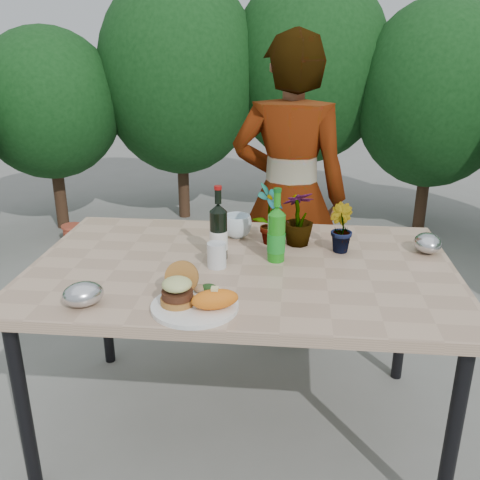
# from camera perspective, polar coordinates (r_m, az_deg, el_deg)

# --- Properties ---
(ground) EXTENTS (80.00, 80.00, 0.00)m
(ground) POSITION_cam_1_polar(r_m,az_deg,el_deg) (2.43, 0.20, -19.08)
(ground) COLOR slate
(ground) RESTS_ON ground
(patio_table) EXTENTS (1.60, 1.00, 0.75)m
(patio_table) POSITION_cam_1_polar(r_m,az_deg,el_deg) (2.06, 0.22, -4.10)
(patio_table) COLOR tan
(patio_table) RESTS_ON ground
(shrub_hedge) EXTENTS (6.80, 5.15, 2.14)m
(shrub_hedge) POSITION_cam_1_polar(r_m,az_deg,el_deg) (3.62, 8.91, 13.84)
(shrub_hedge) COLOR #382316
(shrub_hedge) RESTS_ON ground
(dinner_plate) EXTENTS (0.28, 0.28, 0.01)m
(dinner_plate) POSITION_cam_1_polar(r_m,az_deg,el_deg) (1.72, -4.84, -7.05)
(dinner_plate) COLOR white
(dinner_plate) RESTS_ON patio_table
(burger_stack) EXTENTS (0.11, 0.16, 0.11)m
(burger_stack) POSITION_cam_1_polar(r_m,az_deg,el_deg) (1.72, -6.59, -5.09)
(burger_stack) COLOR #B7722D
(burger_stack) RESTS_ON dinner_plate
(sweet_potato) EXTENTS (0.17, 0.12, 0.06)m
(sweet_potato) POSITION_cam_1_polar(r_m,az_deg,el_deg) (1.67, -2.69, -6.33)
(sweet_potato) COLOR orange
(sweet_potato) RESTS_ON dinner_plate
(grilled_veg) EXTENTS (0.08, 0.05, 0.03)m
(grilled_veg) POSITION_cam_1_polar(r_m,az_deg,el_deg) (1.79, -3.78, -5.13)
(grilled_veg) COLOR olive
(grilled_veg) RESTS_ON dinner_plate
(wine_bottle) EXTENTS (0.07, 0.07, 0.29)m
(wine_bottle) POSITION_cam_1_polar(r_m,az_deg,el_deg) (2.05, -2.30, 0.82)
(wine_bottle) COLOR black
(wine_bottle) RESTS_ON patio_table
(sparkling_water) EXTENTS (0.07, 0.07, 0.29)m
(sparkling_water) POSITION_cam_1_polar(r_m,az_deg,el_deg) (2.04, 3.90, 0.56)
(sparkling_water) COLOR #1C8317
(sparkling_water) RESTS_ON patio_table
(plastic_cup) EXTENTS (0.07, 0.07, 0.09)m
(plastic_cup) POSITION_cam_1_polar(r_m,az_deg,el_deg) (2.00, -2.49, -1.62)
(plastic_cup) COLOR silver
(plastic_cup) RESTS_ON patio_table
(seedling_left) EXTENTS (0.15, 0.16, 0.26)m
(seedling_left) POSITION_cam_1_polar(r_m,az_deg,el_deg) (2.20, 3.16, 2.74)
(seedling_left) COLOR #286021
(seedling_left) RESTS_ON patio_table
(seedling_mid) EXTENTS (0.13, 0.14, 0.19)m
(seedling_mid) POSITION_cam_1_polar(r_m,az_deg,el_deg) (2.17, 10.64, 1.27)
(seedling_mid) COLOR #2A5A1F
(seedling_mid) RESTS_ON patio_table
(seedling_right) EXTENTS (0.17, 0.17, 0.23)m
(seedling_right) POSITION_cam_1_polar(r_m,az_deg,el_deg) (2.21, 6.27, 2.34)
(seedling_right) COLOR #266121
(seedling_right) RESTS_ON patio_table
(blue_bowl) EXTENTS (0.16, 0.16, 0.10)m
(blue_bowl) POSITION_cam_1_polar(r_m,az_deg,el_deg) (2.30, -0.31, 1.48)
(blue_bowl) COLOR silver
(blue_bowl) RESTS_ON patio_table
(foil_packet_left) EXTENTS (0.17, 0.16, 0.08)m
(foil_packet_left) POSITION_cam_1_polar(r_m,az_deg,el_deg) (1.79, -16.40, -5.56)
(foil_packet_left) COLOR silver
(foil_packet_left) RESTS_ON patio_table
(foil_packet_right) EXTENTS (0.11, 0.14, 0.08)m
(foil_packet_right) POSITION_cam_1_polar(r_m,az_deg,el_deg) (2.26, 19.37, -0.30)
(foil_packet_right) COLOR silver
(foil_packet_right) RESTS_ON patio_table
(person) EXTENTS (0.61, 0.43, 1.60)m
(person) POSITION_cam_1_polar(r_m,az_deg,el_deg) (2.72, 5.27, 4.57)
(person) COLOR #935C49
(person) RESTS_ON ground
(terracotta_pot) EXTENTS (0.17, 0.17, 0.14)m
(terracotta_pot) POSITION_cam_1_polar(r_m,az_deg,el_deg) (4.54, -17.41, 0.72)
(terracotta_pot) COLOR #C24931
(terracotta_pot) RESTS_ON ground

